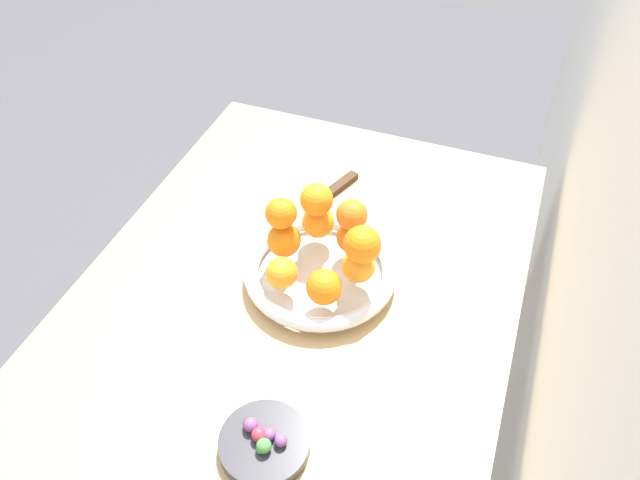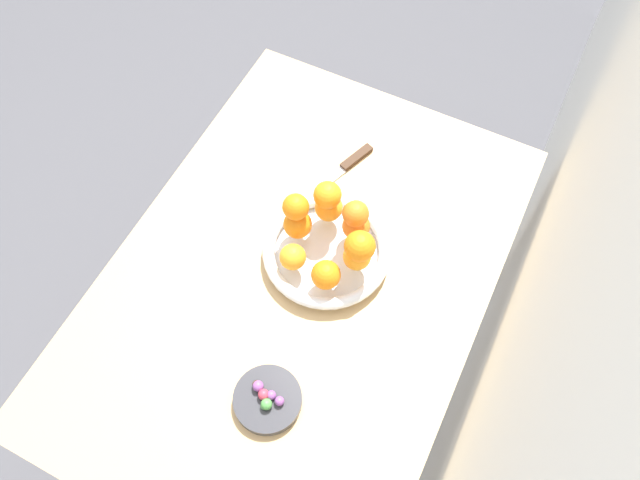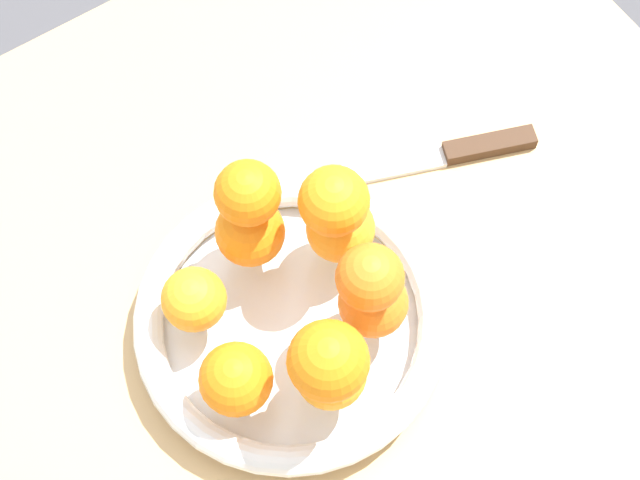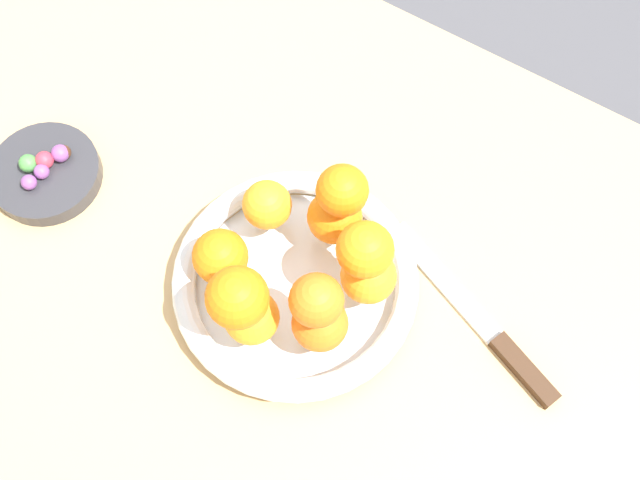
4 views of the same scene
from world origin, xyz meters
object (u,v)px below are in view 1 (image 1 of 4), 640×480
fruit_bowl (320,272)px  knife (322,200)px  orange_8 (314,199)px  orange_9 (281,213)px  orange_7 (352,215)px  candy_ball_6 (251,425)px  candy_ball_0 (264,446)px  candy_ball_3 (281,441)px  orange_3 (317,221)px  orange_2 (353,237)px  candy_dish (264,444)px  orange_5 (282,273)px  candy_ball_1 (261,449)px  orange_6 (362,244)px  dining_table (291,335)px  candy_ball_5 (249,424)px  candy_ball_2 (269,434)px  orange_0 (324,287)px  orange_1 (358,266)px  orange_4 (284,240)px  candy_ball_4 (259,434)px

fruit_bowl → knife: size_ratio=1.09×
orange_8 → orange_9: size_ratio=1.06×
orange_7 → candy_ball_6: 0.38m
fruit_bowl → orange_9: (-0.01, -0.08, 0.11)m
candy_ball_0 → candy_ball_3: size_ratio=1.19×
orange_3 → orange_8: (0.01, -0.00, 0.06)m
candy_ball_3 → orange_2: bearing=-176.7°
candy_dish → orange_5: size_ratio=2.38×
orange_9 → candy_ball_1: size_ratio=3.92×
candy_ball_1 → orange_6: bearing=173.8°
dining_table → candy_ball_5: 0.28m
orange_5 → candy_ball_2: size_ratio=3.05×
orange_2 → orange_3: (-0.02, -0.07, 0.00)m
orange_2 → knife: size_ratio=0.24×
orange_9 → candy_ball_5: size_ratio=3.07×
orange_0 → orange_5: (-0.01, -0.08, -0.00)m
orange_6 → orange_8: size_ratio=1.07×
orange_7 → candy_ball_1: 0.41m
candy_ball_2 → orange_1: bearing=175.0°
orange_1 → orange_3: bearing=-126.9°
dining_table → fruit_bowl: bearing=156.6°
candy_ball_5 → candy_ball_6: candy_ball_6 is taller
candy_ball_3 → knife: 0.55m
orange_9 → orange_7: bearing=109.5°
orange_5 → orange_3: bearing=175.1°
dining_table → knife: size_ratio=4.39×
orange_4 → candy_ball_3: orange_4 is taller
dining_table → orange_3: size_ratio=18.38×
orange_0 → orange_1: size_ratio=1.04×
orange_4 → knife: bearing=-179.9°
orange_8 → candy_ball_2: (0.39, 0.08, -0.10)m
orange_3 → candy_ball_0: (0.42, 0.08, -0.04)m
orange_2 → knife: bearing=-142.6°
candy_dish → orange_0: bearing=-179.0°
orange_0 → candy_ball_3: bearing=6.5°
candy_ball_5 → dining_table: bearing=-170.6°
orange_7 → orange_0: bearing=-2.4°
candy_ball_6 → orange_5: bearing=-167.1°
orange_0 → candy_ball_4: size_ratio=2.81×
orange_0 → orange_3: (-0.14, -0.07, -0.00)m
fruit_bowl → candy_ball_3: size_ratio=14.93×
orange_3 → candy_ball_6: size_ratio=2.82×
orange_1 → orange_7: size_ratio=1.07×
dining_table → orange_9: bearing=-151.8°
candy_dish → candy_ball_4: bearing=-94.6°
orange_5 → fruit_bowl: bearing=144.9°
orange_6 → orange_9: orange_6 is taller
candy_dish → candy_ball_4: candy_ball_4 is taller
orange_7 → candy_ball_3: size_ratio=2.99×
orange_2 → candy_ball_3: 0.39m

